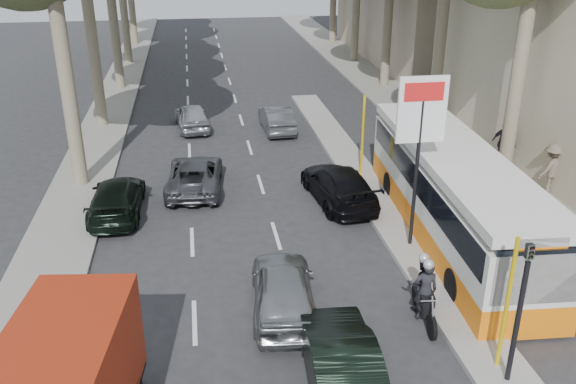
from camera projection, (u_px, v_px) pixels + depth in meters
name	position (u px, v px, depth m)	size (l,w,h in m)	color
ground	(350.00, 356.00, 14.71)	(120.00, 120.00, 0.00)	#28282B
sidewalk_right	(384.00, 89.00, 38.55)	(3.20, 70.00, 0.12)	gray
median_left	(119.00, 88.00, 38.88)	(2.40, 64.00, 0.12)	gray
traffic_island	(361.00, 176.00, 25.10)	(1.50, 26.00, 0.16)	gray
billboard	(419.00, 139.00, 18.22)	(1.50, 12.10, 5.60)	yellow
traffic_light_island	(523.00, 291.00, 12.82)	(0.16, 0.41, 3.60)	black
silver_hatchback	(283.00, 289.00, 16.16)	(1.65, 4.11, 1.40)	gray
dark_hatchback	(341.00, 362.00, 13.45)	(1.48, 4.25, 1.40)	black
queue_car_a	(195.00, 175.00, 23.80)	(2.04, 4.43, 1.23)	#4A4B51
queue_car_b	(339.00, 185.00, 22.74)	(1.91, 4.70, 1.36)	black
queue_car_c	(192.00, 116.00, 30.99)	(1.55, 3.84, 1.31)	#AFB2B7
queue_car_d	(277.00, 118.00, 30.74)	(1.35, 3.88, 1.28)	#52555A
queue_car_e	(117.00, 198.00, 21.75)	(1.76, 4.33, 1.26)	black
city_bus	(453.00, 192.00, 19.80)	(3.21, 11.68, 3.04)	orange
motorcycle	(423.00, 289.00, 15.93)	(0.83, 2.16, 1.84)	black
pedestrian_near	(504.00, 143.00, 25.86)	(1.13, 0.55, 1.93)	#3C3048
pedestrian_far	(551.00, 168.00, 23.15)	(1.26, 0.56, 1.94)	#685C4E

